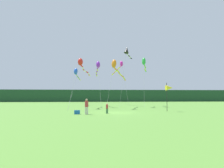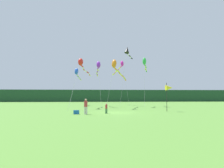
{
  "view_description": "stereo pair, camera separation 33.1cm",
  "coord_description": "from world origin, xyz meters",
  "px_view_note": "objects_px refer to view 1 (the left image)",
  "views": [
    {
      "loc": [
        -2.62,
        -22.72,
        1.95
      ],
      "look_at": [
        0.0,
        6.0,
        3.74
      ],
      "focal_mm": 31.16,
      "sensor_mm": 36.0,
      "label": 1
    },
    {
      "loc": [
        -2.29,
        -22.75,
        1.95
      ],
      "look_at": [
        0.0,
        6.0,
        3.74
      ],
      "focal_mm": 31.16,
      "sensor_mm": 36.0,
      "label": 2
    }
  ],
  "objects_px": {
    "kite_green": "(144,63)",
    "kite_purple": "(98,67)",
    "kite_blue": "(76,72)",
    "kite_red": "(82,64)",
    "banner_flag_pole": "(169,88)",
    "kite_orange": "(116,67)",
    "kite_black": "(127,51)",
    "cooler_box": "(77,112)",
    "person_adult": "(87,106)",
    "person_child": "(107,108)",
    "kite_magenta": "(120,66)"
  },
  "relations": [
    {
      "from": "kite_green",
      "to": "kite_purple",
      "type": "bearing_deg",
      "value": -172.75
    },
    {
      "from": "kite_blue",
      "to": "kite_red",
      "type": "distance_m",
      "value": 9.09
    },
    {
      "from": "banner_flag_pole",
      "to": "kite_blue",
      "type": "height_order",
      "value": "kite_blue"
    },
    {
      "from": "kite_orange",
      "to": "kite_black",
      "type": "xyz_separation_m",
      "value": [
        2.65,
        4.87,
        3.91
      ]
    },
    {
      "from": "cooler_box",
      "to": "person_adult",
      "type": "bearing_deg",
      "value": -15.16
    },
    {
      "from": "person_child",
      "to": "kite_green",
      "type": "relative_size",
      "value": 0.12
    },
    {
      "from": "person_adult",
      "to": "cooler_box",
      "type": "xyz_separation_m",
      "value": [
        -1.02,
        0.27,
        -0.71
      ]
    },
    {
      "from": "person_child",
      "to": "kite_purple",
      "type": "bearing_deg",
      "value": 93.46
    },
    {
      "from": "kite_magenta",
      "to": "cooler_box",
      "type": "bearing_deg",
      "value": -110.15
    },
    {
      "from": "person_adult",
      "to": "person_child",
      "type": "bearing_deg",
      "value": 18.78
    },
    {
      "from": "person_child",
      "to": "kite_red",
      "type": "height_order",
      "value": "kite_red"
    },
    {
      "from": "person_adult",
      "to": "kite_magenta",
      "type": "xyz_separation_m",
      "value": [
        6.29,
        20.17,
        7.53
      ]
    },
    {
      "from": "cooler_box",
      "to": "kite_blue",
      "type": "xyz_separation_m",
      "value": [
        -2.02,
        19.91,
        6.75
      ]
    },
    {
      "from": "person_child",
      "to": "kite_blue",
      "type": "distance_m",
      "value": 21.09
    },
    {
      "from": "kite_magenta",
      "to": "kite_red",
      "type": "height_order",
      "value": "kite_magenta"
    },
    {
      "from": "person_child",
      "to": "cooler_box",
      "type": "distance_m",
      "value": 3.32
    },
    {
      "from": "person_child",
      "to": "kite_red",
      "type": "relative_size",
      "value": 0.11
    },
    {
      "from": "person_child",
      "to": "cooler_box",
      "type": "relative_size",
      "value": 1.95
    },
    {
      "from": "person_adult",
      "to": "kite_purple",
      "type": "height_order",
      "value": "kite_purple"
    },
    {
      "from": "person_adult",
      "to": "kite_red",
      "type": "relative_size",
      "value": 0.15
    },
    {
      "from": "kite_orange",
      "to": "kite_purple",
      "type": "bearing_deg",
      "value": 125.48
    },
    {
      "from": "person_adult",
      "to": "kite_blue",
      "type": "height_order",
      "value": "kite_blue"
    },
    {
      "from": "cooler_box",
      "to": "kite_green",
      "type": "xyz_separation_m",
      "value": [
        11.36,
        15.12,
        8.2
      ]
    },
    {
      "from": "kite_blue",
      "to": "kite_black",
      "type": "xyz_separation_m",
      "value": [
        9.98,
        -5.1,
        3.64
      ]
    },
    {
      "from": "kite_purple",
      "to": "kite_green",
      "type": "xyz_separation_m",
      "value": [
        8.92,
        1.13,
        1.11
      ]
    },
    {
      "from": "person_adult",
      "to": "person_child",
      "type": "xyz_separation_m",
      "value": [
        2.24,
        0.76,
        -0.28
      ]
    },
    {
      "from": "banner_flag_pole",
      "to": "kite_purple",
      "type": "height_order",
      "value": "kite_purple"
    },
    {
      "from": "person_child",
      "to": "cooler_box",
      "type": "bearing_deg",
      "value": -171.48
    },
    {
      "from": "person_adult",
      "to": "kite_magenta",
      "type": "distance_m",
      "value": 22.43
    },
    {
      "from": "kite_red",
      "to": "cooler_box",
      "type": "bearing_deg",
      "value": -88.4
    },
    {
      "from": "kite_magenta",
      "to": "kite_black",
      "type": "distance_m",
      "value": 5.55
    },
    {
      "from": "kite_purple",
      "to": "kite_green",
      "type": "bearing_deg",
      "value": 7.25
    },
    {
      "from": "person_adult",
      "to": "kite_purple",
      "type": "bearing_deg",
      "value": 84.28
    },
    {
      "from": "banner_flag_pole",
      "to": "kite_purple",
      "type": "distance_m",
      "value": 14.84
    },
    {
      "from": "kite_purple",
      "to": "kite_red",
      "type": "bearing_deg",
      "value": -132.6
    },
    {
      "from": "kite_purple",
      "to": "cooler_box",
      "type": "bearing_deg",
      "value": -99.91
    },
    {
      "from": "kite_orange",
      "to": "kite_red",
      "type": "bearing_deg",
      "value": 169.47
    },
    {
      "from": "kite_orange",
      "to": "kite_green",
      "type": "bearing_deg",
      "value": 40.59
    },
    {
      "from": "kite_black",
      "to": "kite_red",
      "type": "bearing_deg",
      "value": -155.19
    },
    {
      "from": "person_adult",
      "to": "kite_blue",
      "type": "distance_m",
      "value": 21.29
    },
    {
      "from": "person_adult",
      "to": "kite_orange",
      "type": "height_order",
      "value": "kite_orange"
    },
    {
      "from": "kite_magenta",
      "to": "kite_orange",
      "type": "height_order",
      "value": "kite_magenta"
    },
    {
      "from": "cooler_box",
      "to": "kite_magenta",
      "type": "distance_m",
      "value": 22.74
    },
    {
      "from": "person_child",
      "to": "person_adult",
      "type": "bearing_deg",
      "value": -161.22
    },
    {
      "from": "kite_magenta",
      "to": "kite_red",
      "type": "xyz_separation_m",
      "value": [
        -7.61,
        -8.91,
        -1.18
      ]
    },
    {
      "from": "kite_magenta",
      "to": "kite_purple",
      "type": "xyz_separation_m",
      "value": [
        -4.86,
        -5.91,
        -1.16
      ]
    },
    {
      "from": "kite_magenta",
      "to": "kite_black",
      "type": "xyz_separation_m",
      "value": [
        0.67,
        -5.08,
        2.14
      ]
    },
    {
      "from": "banner_flag_pole",
      "to": "kite_purple",
      "type": "relative_size",
      "value": 0.37
    },
    {
      "from": "kite_red",
      "to": "kite_magenta",
      "type": "bearing_deg",
      "value": 49.49
    },
    {
      "from": "person_child",
      "to": "kite_black",
      "type": "height_order",
      "value": "kite_black"
    }
  ]
}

